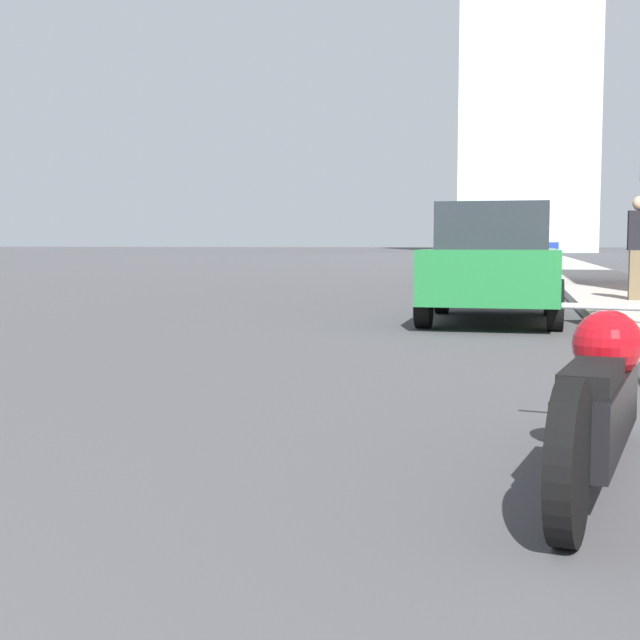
# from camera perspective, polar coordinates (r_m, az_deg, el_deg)

# --- Properties ---
(sidewalk) EXTENTS (2.41, 240.00, 0.15)m
(sidewalk) POSITION_cam_1_polar(r_m,az_deg,el_deg) (40.14, 15.54, 3.31)
(sidewalk) COLOR #B2ADA3
(sidewalk) RESTS_ON ground_plane
(motorcycle) EXTENTS (0.78, 2.56, 0.80)m
(motorcycle) POSITION_cam_1_polar(r_m,az_deg,el_deg) (4.47, 17.52, -4.76)
(motorcycle) COLOR black
(motorcycle) RESTS_ON ground_plane
(parked_car_green) EXTENTS (1.93, 4.09, 1.68)m
(parked_car_green) POSITION_cam_1_polar(r_m,az_deg,el_deg) (12.98, 11.02, 3.62)
(parked_car_green) COLOR #1E6B33
(parked_car_green) RESTS_ON ground_plane
(parked_car_blue) EXTENTS (2.17, 4.39, 1.70)m
(parked_car_blue) POSITION_cam_1_polar(r_m,az_deg,el_deg) (23.47, 12.19, 4.26)
(parked_car_blue) COLOR #1E3899
(parked_car_blue) RESTS_ON ground_plane
(parked_car_white) EXTENTS (2.17, 4.49, 1.82)m
(parked_car_white) POSITION_cam_1_polar(r_m,az_deg,el_deg) (34.43, 12.29, 4.48)
(parked_car_white) COLOR silver
(parked_car_white) RESTS_ON ground_plane
(parked_car_silver) EXTENTS (2.00, 3.94, 1.70)m
(parked_car_silver) POSITION_cam_1_polar(r_m,az_deg,el_deg) (46.12, 11.96, 4.54)
(parked_car_silver) COLOR #BCBCC1
(parked_car_silver) RESTS_ON ground_plane
(pedestrian) EXTENTS (0.36, 0.25, 1.76)m
(pedestrian) POSITION_cam_1_polar(r_m,az_deg,el_deg) (16.11, 19.72, 4.46)
(pedestrian) COLOR brown
(pedestrian) RESTS_ON sidewalk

